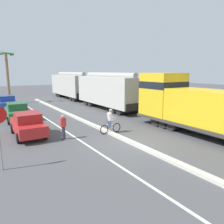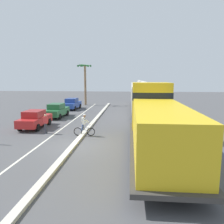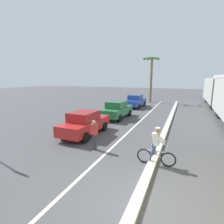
% 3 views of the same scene
% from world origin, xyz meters
% --- Properties ---
extents(ground_plane, '(120.00, 120.00, 0.00)m').
position_xyz_m(ground_plane, '(0.00, 0.00, 0.00)').
color(ground_plane, '#4C4C4F').
extents(median_curb, '(0.36, 36.00, 0.16)m').
position_xyz_m(median_curb, '(0.00, 6.00, 0.08)').
color(median_curb, beige).
rests_on(median_curb, ground).
extents(lane_stripe, '(0.14, 36.00, 0.01)m').
position_xyz_m(lane_stripe, '(-2.40, 6.00, 0.00)').
color(lane_stripe, silver).
rests_on(lane_stripe, ground).
extents(hopper_car_middle, '(2.90, 10.60, 4.18)m').
position_xyz_m(hopper_car_middle, '(5.33, 23.03, 2.08)').
color(hopper_car_middle, '#B5B2AA').
rests_on(hopper_car_middle, ground).
extents(parked_car_red, '(1.88, 4.22, 1.62)m').
position_xyz_m(parked_car_red, '(-4.96, 5.02, 0.82)').
color(parked_car_red, red).
rests_on(parked_car_red, ground).
extents(parked_car_green, '(1.95, 4.26, 1.62)m').
position_xyz_m(parked_car_green, '(-4.77, 10.47, 0.82)').
color(parked_car_green, '#286B3D').
rests_on(parked_car_green, ground).
extents(parked_car_blue, '(1.98, 4.27, 1.62)m').
position_xyz_m(parked_car_blue, '(-4.76, 17.17, 0.82)').
color(parked_car_blue, '#28479E').
rests_on(parked_car_blue, ground).
extents(cyclist, '(1.71, 0.48, 1.71)m').
position_xyz_m(cyclist, '(0.12, 2.66, 0.82)').
color(cyclist, black).
rests_on(cyclist, ground).
extents(palm_tree_near, '(2.32, 2.22, 6.94)m').
position_xyz_m(palm_tree_near, '(-3.85, 22.44, 4.84)').
color(palm_tree_near, '#846647').
rests_on(palm_tree_near, ground).
extents(pedestrian_by_cars, '(0.34, 0.22, 1.62)m').
position_xyz_m(pedestrian_by_cars, '(-3.17, 3.06, 0.85)').
color(pedestrian_by_cars, '#33333D').
rests_on(pedestrian_by_cars, ground).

